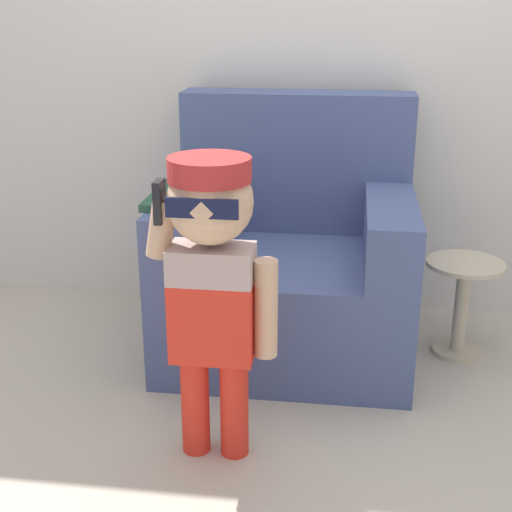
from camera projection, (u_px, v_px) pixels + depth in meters
name	position (u px, v px, depth m)	size (l,w,h in m)	color
ground_plane	(319.00, 374.00, 2.92)	(10.00, 10.00, 0.00)	#BCB29E
wall_back	(336.00, 34.00, 3.20)	(10.00, 0.05, 2.60)	silver
armchair	(289.00, 261.00, 3.08)	(1.04, 0.91, 1.07)	#475684
person_child	(212.00, 265.00, 2.20)	(0.41, 0.31, 1.01)	red
side_table	(462.00, 298.00, 3.01)	(0.32, 0.32, 0.42)	beige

